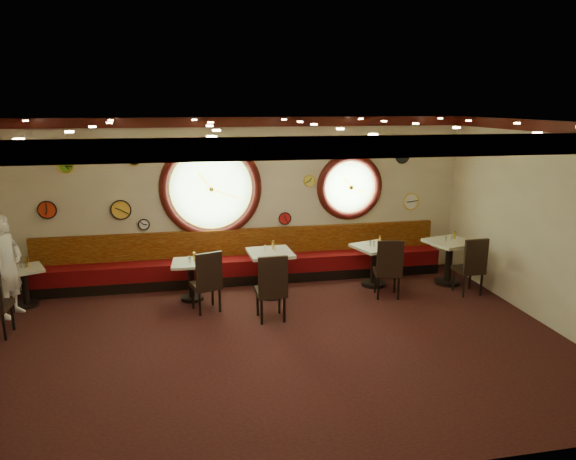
% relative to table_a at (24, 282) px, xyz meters
% --- Properties ---
extents(floor, '(9.00, 6.00, 0.00)m').
position_rel_table_a_xyz_m(floor, '(3.90, -2.18, -0.44)').
color(floor, black).
rests_on(floor, ground).
extents(ceiling, '(9.00, 6.00, 0.02)m').
position_rel_table_a_xyz_m(ceiling, '(3.90, -2.18, 2.76)').
color(ceiling, '#B18E32').
rests_on(ceiling, wall_back).
extents(wall_back, '(9.00, 0.02, 3.20)m').
position_rel_table_a_xyz_m(wall_back, '(3.90, 0.82, 1.16)').
color(wall_back, beige).
rests_on(wall_back, floor).
extents(wall_front, '(9.00, 0.02, 3.20)m').
position_rel_table_a_xyz_m(wall_front, '(3.90, -5.18, 1.16)').
color(wall_front, beige).
rests_on(wall_front, floor).
extents(wall_right, '(0.02, 6.00, 3.20)m').
position_rel_table_a_xyz_m(wall_right, '(8.40, -2.18, 1.16)').
color(wall_right, beige).
rests_on(wall_right, floor).
extents(molding_back, '(9.00, 0.10, 0.18)m').
position_rel_table_a_xyz_m(molding_back, '(3.90, 0.77, 2.67)').
color(molding_back, '#390C0A').
rests_on(molding_back, wall_back).
extents(molding_front, '(9.00, 0.10, 0.18)m').
position_rel_table_a_xyz_m(molding_front, '(3.90, -5.13, 2.67)').
color(molding_front, '#390C0A').
rests_on(molding_front, wall_back).
extents(molding_right, '(0.10, 6.00, 0.18)m').
position_rel_table_a_xyz_m(molding_right, '(8.35, -2.18, 2.67)').
color(molding_right, '#390C0A').
rests_on(molding_right, wall_back).
extents(banquette_base, '(8.00, 0.55, 0.20)m').
position_rel_table_a_xyz_m(banquette_base, '(3.90, 0.54, -0.34)').
color(banquette_base, black).
rests_on(banquette_base, floor).
extents(banquette_seat, '(8.00, 0.55, 0.30)m').
position_rel_table_a_xyz_m(banquette_seat, '(3.90, 0.54, -0.09)').
color(banquette_seat, '#59070B').
rests_on(banquette_seat, banquette_base).
extents(banquette_back, '(8.00, 0.10, 0.55)m').
position_rel_table_a_xyz_m(banquette_back, '(3.90, 0.76, 0.31)').
color(banquette_back, '#5B1107').
rests_on(banquette_back, wall_back).
extents(porthole_left_glass, '(1.66, 0.02, 1.66)m').
position_rel_table_a_xyz_m(porthole_left_glass, '(3.30, 0.82, 1.41)').
color(porthole_left_glass, '#9AD27E').
rests_on(porthole_left_glass, wall_back).
extents(porthole_left_frame, '(1.98, 0.18, 1.98)m').
position_rel_table_a_xyz_m(porthole_left_frame, '(3.30, 0.80, 1.41)').
color(porthole_left_frame, '#390C0A').
rests_on(porthole_left_frame, wall_back).
extents(porthole_left_ring, '(1.61, 0.03, 1.61)m').
position_rel_table_a_xyz_m(porthole_left_ring, '(3.30, 0.77, 1.41)').
color(porthole_left_ring, gold).
rests_on(porthole_left_ring, wall_back).
extents(porthole_right_glass, '(1.10, 0.02, 1.10)m').
position_rel_table_a_xyz_m(porthole_right_glass, '(6.10, 0.82, 1.36)').
color(porthole_right_glass, '#9AD27E').
rests_on(porthole_right_glass, wall_back).
extents(porthole_right_frame, '(1.38, 0.18, 1.38)m').
position_rel_table_a_xyz_m(porthole_right_frame, '(6.10, 0.80, 1.36)').
color(porthole_right_frame, '#390C0A').
rests_on(porthole_right_frame, wall_back).
extents(porthole_right_ring, '(1.09, 0.03, 1.09)m').
position_rel_table_a_xyz_m(porthole_right_ring, '(6.10, 0.77, 1.36)').
color(porthole_right_ring, gold).
rests_on(porthole_right_ring, wall_back).
extents(wall_clock_0, '(0.24, 0.03, 0.24)m').
position_rel_table_a_xyz_m(wall_clock_0, '(4.75, 0.78, 0.76)').
color(wall_clock_0, red).
rests_on(wall_clock_0, wall_back).
extents(wall_clock_1, '(0.36, 0.03, 0.36)m').
position_rel_table_a_xyz_m(wall_clock_1, '(1.60, 0.78, 1.06)').
color(wall_clock_1, yellow).
rests_on(wall_clock_1, wall_back).
extents(wall_clock_2, '(0.30, 0.03, 0.30)m').
position_rel_table_a_xyz_m(wall_clock_2, '(4.65, 0.78, 2.11)').
color(wall_clock_2, '#7CC13C').
rests_on(wall_clock_2, wall_back).
extents(wall_clock_3, '(0.32, 0.03, 0.32)m').
position_rel_table_a_xyz_m(wall_clock_3, '(0.30, 0.78, 1.11)').
color(wall_clock_3, red).
rests_on(wall_clock_3, wall_back).
extents(wall_clock_4, '(0.20, 0.03, 0.20)m').
position_rel_table_a_xyz_m(wall_clock_4, '(2.00, 0.78, 0.76)').
color(wall_clock_4, white).
rests_on(wall_clock_4, wall_back).
extents(wall_clock_5, '(0.24, 0.03, 0.24)m').
position_rel_table_a_xyz_m(wall_clock_5, '(1.90, 0.78, 2.01)').
color(wall_clock_5, black).
rests_on(wall_clock_5, wall_back).
extents(wall_clock_6, '(0.28, 0.03, 0.28)m').
position_rel_table_a_xyz_m(wall_clock_6, '(7.20, 0.78, 1.96)').
color(wall_clock_6, black).
rests_on(wall_clock_6, wall_back).
extents(wall_clock_7, '(0.34, 0.03, 0.34)m').
position_rel_table_a_xyz_m(wall_clock_7, '(7.45, 0.78, 1.01)').
color(wall_clock_7, white).
rests_on(wall_clock_7, wall_back).
extents(wall_clock_8, '(0.26, 0.03, 0.26)m').
position_rel_table_a_xyz_m(wall_clock_8, '(0.70, 0.78, 1.91)').
color(wall_clock_8, '#67AF23').
rests_on(wall_clock_8, wall_back).
extents(wall_clock_9, '(0.22, 0.03, 0.22)m').
position_rel_table_a_xyz_m(wall_clock_9, '(5.25, 0.78, 1.51)').
color(wall_clock_9, '#E6D94C').
rests_on(wall_clock_9, wall_back).
extents(table_a, '(0.83, 0.83, 0.69)m').
position_rel_table_a_xyz_m(table_a, '(0.00, 0.00, 0.00)').
color(table_a, black).
rests_on(table_a, floor).
extents(table_b, '(0.68, 0.68, 0.71)m').
position_rel_table_a_xyz_m(table_b, '(2.85, -0.24, 0.01)').
color(table_b, black).
rests_on(table_b, floor).
extents(table_c, '(0.82, 0.82, 0.85)m').
position_rel_table_a_xyz_m(table_c, '(4.27, -0.34, 0.10)').
color(table_c, black).
rests_on(table_c, floor).
extents(table_d, '(0.91, 0.91, 0.80)m').
position_rel_table_a_xyz_m(table_d, '(6.33, -0.16, 0.07)').
color(table_d, black).
rests_on(table_d, floor).
extents(table_e, '(0.97, 0.97, 0.87)m').
position_rel_table_a_xyz_m(table_e, '(7.80, -0.33, 0.11)').
color(table_e, black).
rests_on(table_e, floor).
extents(chair_b, '(0.57, 0.57, 0.67)m').
position_rel_table_a_xyz_m(chair_b, '(3.12, -0.88, 0.18)').
color(chair_b, black).
rests_on(chair_b, floor).
extents(chair_c, '(0.49, 0.49, 0.70)m').
position_rel_table_a_xyz_m(chair_c, '(4.12, -1.46, 0.21)').
color(chair_c, black).
rests_on(chair_c, floor).
extents(chair_d, '(0.55, 0.55, 0.68)m').
position_rel_table_a_xyz_m(chair_d, '(6.35, -0.84, 0.20)').
color(chair_d, black).
rests_on(chair_d, floor).
extents(chair_e, '(0.48, 0.48, 0.67)m').
position_rel_table_a_xyz_m(chair_e, '(7.90, -0.98, 0.19)').
color(chair_e, black).
rests_on(chair_e, floor).
extents(condiment_a_salt, '(0.04, 0.04, 0.10)m').
position_rel_table_a_xyz_m(condiment_a_salt, '(-0.03, 0.03, 0.31)').
color(condiment_a_salt, silver).
rests_on(condiment_a_salt, table_a).
extents(condiment_b_salt, '(0.03, 0.03, 0.09)m').
position_rel_table_a_xyz_m(condiment_b_salt, '(2.82, -0.15, 0.32)').
color(condiment_b_salt, '#BBBBC0').
rests_on(condiment_b_salt, table_b).
extents(condiment_c_salt, '(0.04, 0.04, 0.11)m').
position_rel_table_a_xyz_m(condiment_c_salt, '(4.19, -0.28, 0.47)').
color(condiment_c_salt, silver).
rests_on(condiment_c_salt, table_c).
extents(condiment_d_salt, '(0.04, 0.04, 0.11)m').
position_rel_table_a_xyz_m(condiment_d_salt, '(6.24, -0.16, 0.42)').
color(condiment_d_salt, silver).
rests_on(condiment_d_salt, table_d).
extents(condiment_a_pepper, '(0.03, 0.03, 0.10)m').
position_rel_table_a_xyz_m(condiment_a_pepper, '(0.04, 0.01, 0.30)').
color(condiment_a_pepper, '#BAB9BE').
rests_on(condiment_a_pepper, table_a).
extents(condiment_b_pepper, '(0.04, 0.04, 0.11)m').
position_rel_table_a_xyz_m(condiment_b_pepper, '(2.85, -0.30, 0.33)').
color(condiment_b_pepper, silver).
rests_on(condiment_b_pepper, table_b).
extents(condiment_c_pepper, '(0.03, 0.03, 0.09)m').
position_rel_table_a_xyz_m(condiment_c_pepper, '(4.36, -0.33, 0.46)').
color(condiment_c_pepper, silver).
rests_on(condiment_c_pepper, table_c).
extents(condiment_d_pepper, '(0.04, 0.04, 0.11)m').
position_rel_table_a_xyz_m(condiment_d_pepper, '(6.30, -0.20, 0.42)').
color(condiment_d_pepper, silver).
rests_on(condiment_d_pepper, table_d).
extents(condiment_a_bottle, '(0.06, 0.06, 0.18)m').
position_rel_table_a_xyz_m(condiment_a_bottle, '(0.06, 0.06, 0.34)').
color(condiment_a_bottle, gold).
rests_on(condiment_a_bottle, table_a).
extents(condiment_b_bottle, '(0.05, 0.05, 0.16)m').
position_rel_table_a_xyz_m(condiment_b_bottle, '(2.92, -0.22, 0.36)').
color(condiment_b_bottle, yellow).
rests_on(condiment_b_bottle, table_b).
extents(condiment_c_bottle, '(0.05, 0.05, 0.16)m').
position_rel_table_a_xyz_m(condiment_c_bottle, '(4.35, -0.20, 0.50)').
color(condiment_c_bottle, gold).
rests_on(condiment_c_bottle, table_c).
extents(condiment_d_bottle, '(0.06, 0.06, 0.18)m').
position_rel_table_a_xyz_m(condiment_d_bottle, '(6.46, -0.07, 0.45)').
color(condiment_d_bottle, gold).
rests_on(condiment_d_bottle, table_d).
extents(condiment_e_salt, '(0.03, 0.03, 0.09)m').
position_rel_table_a_xyz_m(condiment_e_salt, '(7.71, -0.32, 0.48)').
color(condiment_e_salt, silver).
rests_on(condiment_e_salt, table_e).
extents(condiment_e_pepper, '(0.03, 0.03, 0.09)m').
position_rel_table_a_xyz_m(condiment_e_pepper, '(7.84, -0.30, 0.48)').
color(condiment_e_pepper, silver).
rests_on(condiment_e_pepper, table_e).
extents(condiment_e_bottle, '(0.05, 0.05, 0.15)m').
position_rel_table_a_xyz_m(condiment_e_bottle, '(7.96, -0.19, 0.51)').
color(condiment_e_bottle, gold).
rests_on(condiment_e_bottle, table_e).
extents(waiter, '(0.56, 0.71, 1.72)m').
position_rel_table_a_xyz_m(waiter, '(-0.10, -0.39, 0.43)').
color(waiter, white).
rests_on(waiter, floor).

